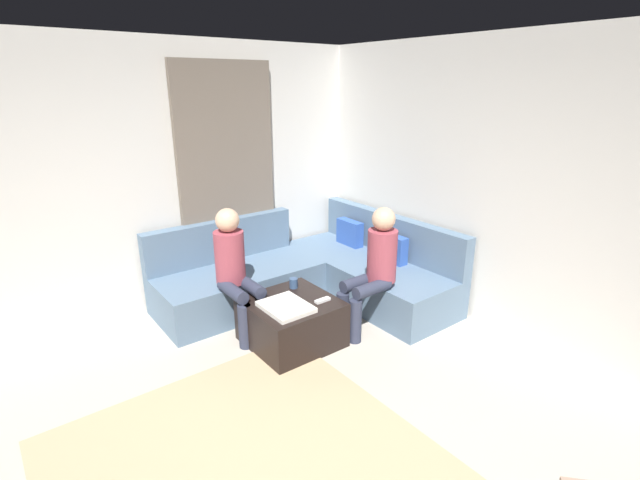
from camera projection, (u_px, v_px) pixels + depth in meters
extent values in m
cube|color=silver|center=(568.00, 202.00, 3.78)|extent=(6.00, 0.12, 2.70)
cube|color=silver|center=(96.00, 188.00, 4.29)|extent=(0.12, 6.00, 2.70)
cube|color=#726659|center=(228.00, 183.00, 5.00)|extent=(0.06, 1.10, 2.50)
cube|color=slate|center=(367.00, 277.00, 5.18)|extent=(2.10, 0.85, 0.42)
cube|color=slate|center=(391.00, 234.00, 5.24)|extent=(2.10, 0.14, 0.45)
cube|color=slate|center=(239.00, 287.00, 4.91)|extent=(0.85, 1.70, 0.42)
cube|color=slate|center=(221.00, 240.00, 5.04)|extent=(0.14, 1.70, 0.45)
cube|color=#3359B2|center=(350.00, 235.00, 5.55)|extent=(0.36, 0.12, 0.36)
cube|color=#3359B2|center=(392.00, 251.00, 5.02)|extent=(0.36, 0.12, 0.36)
cube|color=black|center=(291.00, 322.00, 4.20)|extent=(0.76, 0.76, 0.42)
cube|color=white|center=(286.00, 307.00, 3.99)|extent=(0.44, 0.36, 0.04)
cylinder|color=#334C72|center=(294.00, 283.00, 4.39)|extent=(0.08, 0.08, 0.10)
cube|color=white|center=(323.00, 300.00, 4.12)|extent=(0.05, 0.15, 0.02)
cylinder|color=#2D3347|center=(355.00, 321.00, 4.22)|extent=(0.12, 0.12, 0.42)
cylinder|color=#2D3347|center=(343.00, 314.00, 4.35)|extent=(0.12, 0.12, 0.42)
cylinder|color=#2D3347|center=(372.00, 288.00, 4.25)|extent=(0.12, 0.40, 0.12)
cylinder|color=#2D3347|center=(359.00, 282.00, 4.38)|extent=(0.12, 0.40, 0.12)
cylinder|color=#993F4C|center=(382.00, 256.00, 4.35)|extent=(0.28, 0.28, 0.50)
sphere|color=#D8AD8C|center=(384.00, 219.00, 4.23)|extent=(0.22, 0.22, 0.22)
cylinder|color=#2D3347|center=(262.00, 320.00, 4.23)|extent=(0.12, 0.12, 0.42)
cylinder|color=#2D3347|center=(245.00, 326.00, 4.13)|extent=(0.12, 0.12, 0.42)
cylinder|color=#2D3347|center=(250.00, 286.00, 4.29)|extent=(0.40, 0.12, 0.12)
cylinder|color=#2D3347|center=(233.00, 291.00, 4.19)|extent=(0.40, 0.12, 0.12)
cylinder|color=#993F4C|center=(230.00, 257.00, 4.31)|extent=(0.28, 0.28, 0.50)
sphere|color=#D8AD8C|center=(227.00, 220.00, 4.20)|extent=(0.22, 0.22, 0.22)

